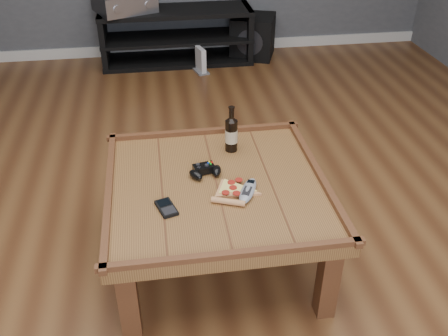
{
  "coord_description": "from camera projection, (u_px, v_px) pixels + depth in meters",
  "views": [
    {
      "loc": [
        -0.25,
        -1.86,
        1.76
      ],
      "look_at": [
        0.04,
        0.02,
        0.52
      ],
      "focal_mm": 40.0,
      "sensor_mm": 36.0,
      "label": 1
    }
  ],
  "objects": [
    {
      "name": "smartphone",
      "position": [
        166.0,
        208.0,
        2.12
      ],
      "size": [
        0.1,
        0.14,
        0.02
      ],
      "rotation": [
        0.0,
        0.0,
        0.31
      ],
      "color": "black",
      "rests_on": "coffee_table"
    },
    {
      "name": "beer_bottle",
      "position": [
        231.0,
        133.0,
        2.49
      ],
      "size": [
        0.06,
        0.06,
        0.24
      ],
      "color": "black",
      "rests_on": "coffee_table"
    },
    {
      "name": "ground",
      "position": [
        217.0,
        257.0,
        2.53
      ],
      "size": [
        6.0,
        6.0,
        0.0
      ],
      "primitive_type": "plane",
      "color": "#4C2A15",
      "rests_on": "ground"
    },
    {
      "name": "media_console",
      "position": [
        177.0,
        36.0,
        4.68
      ],
      "size": [
        1.4,
        0.45,
        0.5
      ],
      "color": "black",
      "rests_on": "ground"
    },
    {
      "name": "game_controller",
      "position": [
        205.0,
        171.0,
        2.34
      ],
      "size": [
        0.17,
        0.13,
        0.05
      ],
      "rotation": [
        0.0,
        0.0,
        0.2
      ],
      "color": "black",
      "rests_on": "coffee_table"
    },
    {
      "name": "game_console",
      "position": [
        201.0,
        61.0,
        4.53
      ],
      "size": [
        0.14,
        0.2,
        0.23
      ],
      "rotation": [
        0.0,
        0.0,
        0.26
      ],
      "color": "slate",
      "rests_on": "ground"
    },
    {
      "name": "pizza_slice",
      "position": [
        232.0,
        191.0,
        2.22
      ],
      "size": [
        0.25,
        0.31,
        0.03
      ],
      "rotation": [
        0.0,
        0.0,
        -0.38
      ],
      "color": "tan",
      "rests_on": "coffee_table"
    },
    {
      "name": "av_receiver",
      "position": [
        124.0,
        2.0,
        4.43
      ],
      "size": [
        0.6,
        0.55,
        0.17
      ],
      "rotation": [
        0.0,
        0.0,
        0.4
      ],
      "color": "black",
      "rests_on": "media_console"
    },
    {
      "name": "remote_control",
      "position": [
        248.0,
        191.0,
        2.22
      ],
      "size": [
        0.14,
        0.21,
        0.03
      ],
      "rotation": [
        0.0,
        0.0,
        -0.43
      ],
      "color": "gray",
      "rests_on": "coffee_table"
    },
    {
      "name": "coffee_table",
      "position": [
        217.0,
        195.0,
        2.32
      ],
      "size": [
        1.03,
        1.03,
        0.48
      ],
      "color": "brown",
      "rests_on": "ground"
    },
    {
      "name": "baseboard",
      "position": [
        176.0,
        48.0,
        4.98
      ],
      "size": [
        5.0,
        0.02,
        0.1
      ],
      "primitive_type": "cube",
      "color": "silver",
      "rests_on": "ground"
    },
    {
      "name": "subwoofer",
      "position": [
        253.0,
        36.0,
        4.84
      ],
      "size": [
        0.5,
        0.5,
        0.39
      ],
      "rotation": [
        0.0,
        0.0,
        -0.35
      ],
      "color": "black",
      "rests_on": "ground"
    }
  ]
}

